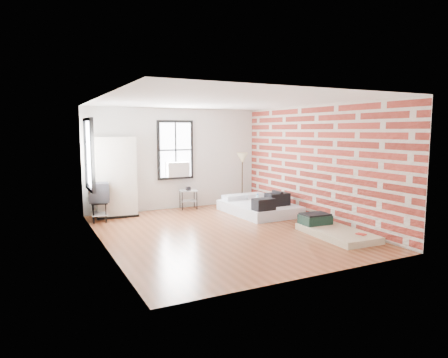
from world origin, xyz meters
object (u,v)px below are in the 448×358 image
tv_stand (99,194)px  floor_lamp (242,161)px  wardrobe (116,177)px  mattress_bare (332,229)px  side_table (188,194)px  mattress_main (260,207)px

tv_stand → floor_lamp: bearing=11.3°
wardrobe → mattress_bare: bearing=-42.6°
mattress_bare → side_table: size_ratio=2.85×
side_table → floor_lamp: bearing=-2.4°
mattress_main → mattress_bare: mattress_main is taller
tv_stand → mattress_bare: bearing=-34.1°
floor_lamp → tv_stand: floor_lamp is taller
wardrobe → tv_stand: (-0.49, -0.35, -0.34)m
mattress_bare → floor_lamp: size_ratio=1.16×
wardrobe → tv_stand: 0.69m
side_table → tv_stand: size_ratio=0.66×
mattress_main → wardrobe: size_ratio=1.04×
wardrobe → side_table: 2.09m
mattress_bare → side_table: (-1.66, 3.97, 0.30)m
mattress_main → wardrobe: (-3.47, 1.36, 0.83)m
mattress_bare → tv_stand: bearing=142.5°
mattress_bare → wardrobe: bearing=136.3°
side_table → tv_stand: tv_stand is taller
mattress_main → tv_stand: tv_stand is taller
wardrobe → floor_lamp: wardrobe is taller
mattress_bare → floor_lamp: bearing=92.7°
mattress_main → tv_stand: 4.12m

